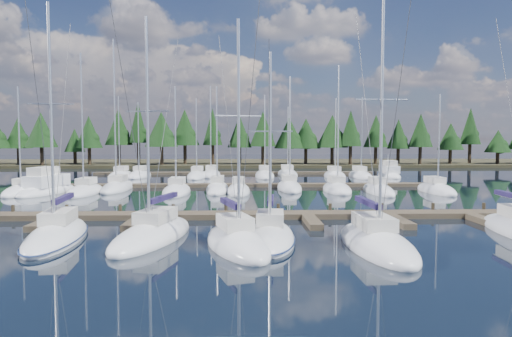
{
  "coord_description": "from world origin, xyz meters",
  "views": [
    {
      "loc": [
        1.21,
        -15.53,
        5.83
      ],
      "look_at": [
        2.39,
        22.0,
        3.41
      ],
      "focal_mm": 32.0,
      "sensor_mm": 36.0,
      "label": 1
    }
  ],
  "objects_px": {
    "front_sailboat_1": "(57,236)",
    "front_sailboat_3": "(237,243)",
    "motor_yacht_right": "(389,174)",
    "main_dock": "(225,217)",
    "front_sailboat_2": "(153,235)",
    "motor_yacht_left": "(47,188)",
    "front_sailboat_5": "(376,243)",
    "front_sailboat_4": "(270,238)"
  },
  "relations": [
    {
      "from": "front_sailboat_1",
      "to": "front_sailboat_2",
      "type": "relative_size",
      "value": 1.05
    },
    {
      "from": "front_sailboat_5",
      "to": "front_sailboat_2",
      "type": "bearing_deg",
      "value": 168.91
    },
    {
      "from": "front_sailboat_1",
      "to": "front_sailboat_3",
      "type": "height_order",
      "value": "front_sailboat_1"
    },
    {
      "from": "front_sailboat_4",
      "to": "motor_yacht_left",
      "type": "relative_size",
      "value": 1.16
    },
    {
      "from": "front_sailboat_4",
      "to": "front_sailboat_5",
      "type": "distance_m",
      "value": 5.8
    },
    {
      "from": "front_sailboat_3",
      "to": "motor_yacht_left",
      "type": "bearing_deg",
      "value": 129.17
    },
    {
      "from": "main_dock",
      "to": "front_sailboat_4",
      "type": "xyz_separation_m",
      "value": [
        2.81,
        -7.47,
        0.07
      ]
    },
    {
      "from": "motor_yacht_right",
      "to": "front_sailboat_1",
      "type": "bearing_deg",
      "value": -127.62
    },
    {
      "from": "front_sailboat_5",
      "to": "motor_yacht_left",
      "type": "relative_size",
      "value": 1.45
    },
    {
      "from": "front_sailboat_2",
      "to": "main_dock",
      "type": "bearing_deg",
      "value": 58.93
    },
    {
      "from": "front_sailboat_4",
      "to": "front_sailboat_1",
      "type": "bearing_deg",
      "value": 176.11
    },
    {
      "from": "front_sailboat_3",
      "to": "motor_yacht_left",
      "type": "distance_m",
      "value": 32.89
    },
    {
      "from": "front_sailboat_4",
      "to": "motor_yacht_left",
      "type": "distance_m",
      "value": 33.14
    },
    {
      "from": "front_sailboat_3",
      "to": "main_dock",
      "type": "bearing_deg",
      "value": 96.05
    },
    {
      "from": "front_sailboat_1",
      "to": "motor_yacht_right",
      "type": "distance_m",
      "value": 54.84
    },
    {
      "from": "front_sailboat_2",
      "to": "motor_yacht_left",
      "type": "xyz_separation_m",
      "value": [
        -15.89,
        23.28,
        0.23
      ]
    },
    {
      "from": "main_dock",
      "to": "front_sailboat_3",
      "type": "xyz_separation_m",
      "value": [
        0.93,
        -8.78,
        0.08
      ]
    },
    {
      "from": "main_dock",
      "to": "front_sailboat_1",
      "type": "xyz_separation_m",
      "value": [
        -9.43,
        -6.64,
        0.08
      ]
    },
    {
      "from": "front_sailboat_3",
      "to": "front_sailboat_2",
      "type": "bearing_deg",
      "value": 155.54
    },
    {
      "from": "motor_yacht_left",
      "to": "front_sailboat_2",
      "type": "bearing_deg",
      "value": -55.68
    },
    {
      "from": "main_dock",
      "to": "motor_yacht_right",
      "type": "relative_size",
      "value": 5.15
    },
    {
      "from": "main_dock",
      "to": "motor_yacht_right",
      "type": "bearing_deg",
      "value": 56.83
    },
    {
      "from": "main_dock",
      "to": "motor_yacht_right",
      "type": "distance_m",
      "value": 43.96
    },
    {
      "from": "front_sailboat_2",
      "to": "front_sailboat_3",
      "type": "bearing_deg",
      "value": -24.46
    },
    {
      "from": "front_sailboat_5",
      "to": "motor_yacht_right",
      "type": "relative_size",
      "value": 1.67
    },
    {
      "from": "front_sailboat_2",
      "to": "front_sailboat_5",
      "type": "bearing_deg",
      "value": -11.09
    },
    {
      "from": "main_dock",
      "to": "front_sailboat_2",
      "type": "distance_m",
      "value": 7.66
    },
    {
      "from": "main_dock",
      "to": "front_sailboat_5",
      "type": "bearing_deg",
      "value": -46.88
    },
    {
      "from": "front_sailboat_1",
      "to": "front_sailboat_5",
      "type": "bearing_deg",
      "value": -7.47
    },
    {
      "from": "motor_yacht_right",
      "to": "front_sailboat_3",
      "type": "bearing_deg",
      "value": -116.9
    },
    {
      "from": "front_sailboat_1",
      "to": "front_sailboat_3",
      "type": "relative_size",
      "value": 1.11
    },
    {
      "from": "front_sailboat_1",
      "to": "front_sailboat_4",
      "type": "height_order",
      "value": "front_sailboat_1"
    },
    {
      "from": "front_sailboat_1",
      "to": "motor_yacht_right",
      "type": "height_order",
      "value": "front_sailboat_1"
    },
    {
      "from": "front_sailboat_4",
      "to": "motor_yacht_right",
      "type": "height_order",
      "value": "front_sailboat_4"
    },
    {
      "from": "main_dock",
      "to": "motor_yacht_left",
      "type": "relative_size",
      "value": 4.47
    },
    {
      "from": "main_dock",
      "to": "front_sailboat_2",
      "type": "xyz_separation_m",
      "value": [
        -3.95,
        -6.56,
        0.08
      ]
    },
    {
      "from": "front_sailboat_3",
      "to": "motor_yacht_right",
      "type": "height_order",
      "value": "front_sailboat_3"
    },
    {
      "from": "front_sailboat_3",
      "to": "front_sailboat_4",
      "type": "height_order",
      "value": "front_sailboat_3"
    },
    {
      "from": "front_sailboat_3",
      "to": "front_sailboat_4",
      "type": "relative_size",
      "value": 1.12
    },
    {
      "from": "motor_yacht_left",
      "to": "front_sailboat_1",
      "type": "bearing_deg",
      "value": -65.97
    },
    {
      "from": "front_sailboat_2",
      "to": "motor_yacht_left",
      "type": "bearing_deg",
      "value": 124.32
    },
    {
      "from": "front_sailboat_4",
      "to": "motor_yacht_right",
      "type": "bearing_deg",
      "value": 64.36
    }
  ]
}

